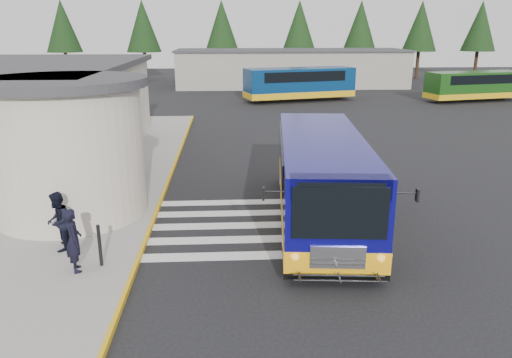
{
  "coord_description": "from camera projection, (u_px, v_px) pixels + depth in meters",
  "views": [
    {
      "loc": [
        -1.36,
        -16.84,
        6.55
      ],
      "look_at": [
        -0.44,
        -0.5,
        1.59
      ],
      "focal_mm": 35.0,
      "sensor_mm": 36.0,
      "label": 1
    }
  ],
  "objects": [
    {
      "name": "pedestrian_a",
      "position": [
        74.0,
        240.0,
        13.49
      ],
      "size": [
        0.66,
        0.77,
        1.8
      ],
      "primitive_type": "imported",
      "rotation": [
        0.0,
        0.0,
        1.98
      ],
      "color": "black",
      "rests_on": "sidewalk"
    },
    {
      "name": "transit_bus",
      "position": [
        321.0,
        182.0,
        17.28
      ],
      "size": [
        4.2,
        10.86,
        3.01
      ],
      "rotation": [
        0.0,
        0.0,
        -0.09
      ],
      "color": "#0B0861",
      "rests_on": "ground"
    },
    {
      "name": "bollard",
      "position": [
        100.0,
        245.0,
        13.86
      ],
      "size": [
        0.1,
        0.1,
        1.21
      ],
      "primitive_type": "cylinder",
      "color": "black",
      "rests_on": "sidewalk"
    },
    {
      "name": "ground",
      "position": [
        267.0,
        217.0,
        18.06
      ],
      "size": [
        140.0,
        140.0,
        0.0
      ],
      "primitive_type": "plane",
      "color": "black",
      "rests_on": "ground"
    },
    {
      "name": "far_bus_b",
      "position": [
        474.0,
        85.0,
        46.07
      ],
      "size": [
        9.4,
        4.46,
        2.34
      ],
      "rotation": [
        0.0,
        0.0,
        1.79
      ],
      "color": "#164111",
      "rests_on": "ground"
    },
    {
      "name": "station_building",
      "position": [
        26.0,
        117.0,
        23.33
      ],
      "size": [
        12.7,
        18.7,
        4.8
      ],
      "color": "#BCB39F",
      "rests_on": "ground"
    },
    {
      "name": "curb_strip",
      "position": [
        167.0,
        183.0,
        21.64
      ],
      "size": [
        0.12,
        34.0,
        0.16
      ],
      "primitive_type": "cube",
      "color": "gold",
      "rests_on": "ground"
    },
    {
      "name": "pedestrian_b",
      "position": [
        58.0,
        222.0,
        14.77
      ],
      "size": [
        0.76,
        0.93,
        1.81
      ],
      "primitive_type": "imported",
      "rotation": [
        0.0,
        0.0,
        -1.48
      ],
      "color": "black",
      "rests_on": "sidewalk"
    },
    {
      "name": "depot_building",
      "position": [
        291.0,
        68.0,
        57.9
      ],
      "size": [
        26.4,
        8.4,
        4.2
      ],
      "color": "gray",
      "rests_on": "ground"
    },
    {
      "name": "crosswalk",
      "position": [
        255.0,
        225.0,
        17.27
      ],
      "size": [
        8.0,
        5.35,
        0.01
      ],
      "color": "silver",
      "rests_on": "ground"
    },
    {
      "name": "tree_line",
      "position": [
        286.0,
        26.0,
        64.2
      ],
      "size": [
        58.4,
        4.4,
        10.0
      ],
      "color": "black",
      "rests_on": "ground"
    },
    {
      "name": "sidewalk",
      "position": [
        51.0,
        186.0,
        21.38
      ],
      "size": [
        10.0,
        34.0,
        0.15
      ],
      "primitive_type": "cube",
      "color": "gray",
      "rests_on": "ground"
    },
    {
      "name": "far_bus_a",
      "position": [
        299.0,
        83.0,
        46.12
      ],
      "size": [
        10.55,
        5.41,
        2.62
      ],
      "rotation": [
        0.0,
        0.0,
        1.84
      ],
      "color": "navy",
      "rests_on": "ground"
    }
  ]
}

